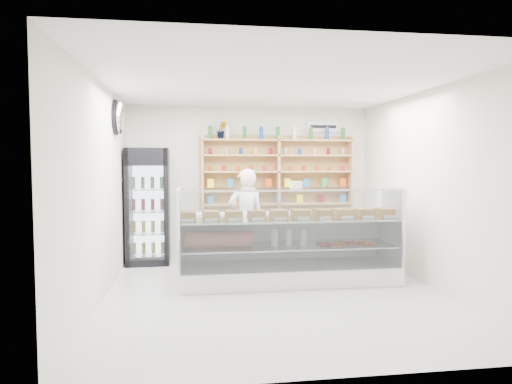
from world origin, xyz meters
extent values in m
plane|color=#B7B6BB|center=(0.00, 0.00, 0.00)|extent=(5.00, 5.00, 0.00)
plane|color=white|center=(0.00, 0.00, 2.80)|extent=(5.00, 5.00, 0.00)
plane|color=beige|center=(0.00, 2.50, 1.40)|extent=(4.50, 0.00, 4.50)
plane|color=beige|center=(0.00, -2.50, 1.40)|extent=(4.50, 0.00, 4.50)
plane|color=beige|center=(-2.25, 0.00, 1.40)|extent=(0.00, 5.00, 5.00)
plane|color=beige|center=(2.25, 0.00, 1.40)|extent=(0.00, 5.00, 5.00)
cube|color=white|center=(0.30, 0.50, 0.13)|extent=(3.21, 0.91, 0.27)
cube|color=white|center=(0.30, 0.93, 0.60)|extent=(3.21, 0.05, 0.67)
cube|color=silver|center=(0.30, 0.50, 0.55)|extent=(3.08, 0.80, 0.02)
cube|color=silver|center=(0.30, 0.50, 0.94)|extent=(3.15, 0.84, 0.02)
cube|color=silver|center=(0.30, 0.06, 0.83)|extent=(3.15, 0.13, 1.12)
cube|color=silver|center=(0.30, 0.45, 1.39)|extent=(3.15, 0.64, 0.01)
imported|color=silver|center=(-0.19, 1.57, 0.83)|extent=(0.65, 0.48, 1.66)
cube|color=black|center=(-1.85, 2.14, 1.01)|extent=(0.73, 0.71, 2.02)
cube|color=#2B0436|center=(-1.85, 1.81, 1.87)|extent=(0.71, 0.04, 0.28)
cube|color=silver|center=(-1.85, 1.79, 0.92)|extent=(0.61, 0.01, 1.59)
cube|color=tan|center=(-0.90, 2.34, 1.59)|extent=(0.04, 0.28, 1.33)
cube|color=tan|center=(0.50, 2.34, 1.59)|extent=(0.04, 0.28, 1.33)
cube|color=tan|center=(1.90, 2.34, 1.59)|extent=(0.04, 0.28, 1.33)
cube|color=tan|center=(0.50, 2.34, 1.00)|extent=(2.80, 0.28, 0.03)
cube|color=tan|center=(0.50, 2.34, 1.30)|extent=(2.80, 0.28, 0.03)
cube|color=tan|center=(0.50, 2.34, 1.60)|extent=(2.80, 0.28, 0.03)
cube|color=tan|center=(0.50, 2.34, 1.90)|extent=(2.80, 0.28, 0.03)
cube|color=tan|center=(0.50, 2.34, 2.18)|extent=(2.80, 0.28, 0.03)
imported|color=#1E6626|center=(-0.54, 2.34, 2.36)|extent=(0.19, 0.15, 0.32)
ellipsoid|color=silver|center=(-2.17, 1.20, 2.45)|extent=(0.15, 0.50, 0.50)
cube|color=white|center=(1.40, 2.47, 2.45)|extent=(0.62, 0.03, 0.20)
camera|label=1|loc=(-1.12, -6.00, 1.77)|focal=32.00mm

